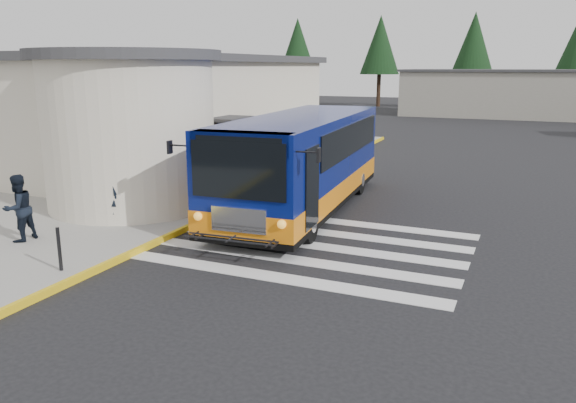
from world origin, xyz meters
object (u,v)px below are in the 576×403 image
at_px(transit_bus, 302,166).
at_px(pedestrian_b, 18,208).
at_px(bollard, 59,249).
at_px(pedestrian_a, 116,192).

distance_m(transit_bus, pedestrian_b, 8.15).
bearing_deg(transit_bus, bollard, -113.07).
relative_size(transit_bus, bollard, 11.09).
xyz_separation_m(transit_bus, pedestrian_b, (-5.11, -6.34, -0.42)).
height_order(pedestrian_a, bollard, pedestrian_a).
distance_m(pedestrian_a, bollard, 3.74).
height_order(pedestrian_b, bollard, pedestrian_b).
bearing_deg(bollard, transit_bus, 71.23).
bearing_deg(bollard, pedestrian_b, 154.36).
xyz_separation_m(transit_bus, pedestrian_a, (-3.93, -4.11, -0.36)).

